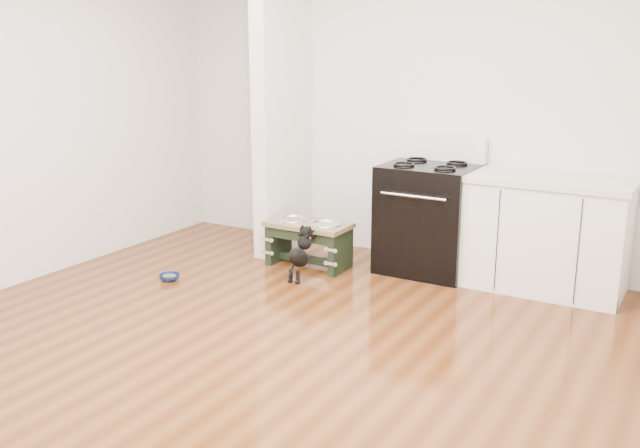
{
  "coord_description": "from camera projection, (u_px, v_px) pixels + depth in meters",
  "views": [
    {
      "loc": [
        2.41,
        -3.38,
        1.94
      ],
      "look_at": [
        -0.36,
        1.37,
        0.51
      ],
      "focal_mm": 40.0,
      "sensor_mm": 36.0,
      "label": 1
    }
  ],
  "objects": [
    {
      "name": "cabinet_run",
      "position": [
        546.0,
        234.0,
        5.59
      ],
      "size": [
        1.24,
        0.64,
        0.91
      ],
      "color": "white",
      "rests_on": "ground"
    },
    {
      "name": "floor_bowl",
      "position": [
        169.0,
        277.0,
        5.9
      ],
      "size": [
        0.21,
        0.21,
        0.05
      ],
      "rotation": [
        0.0,
        0.0,
        -0.28
      ],
      "color": "navy",
      "rests_on": "ground"
    },
    {
      "name": "partition_wall",
      "position": [
        283.0,
        106.0,
        6.47
      ],
      "size": [
        0.15,
        0.8,
        2.7
      ],
      "primitive_type": "cube",
      "color": "silver",
      "rests_on": "ground"
    },
    {
      "name": "puppy",
      "position": [
        301.0,
        251.0,
        5.87
      ],
      "size": [
        0.13,
        0.37,
        0.44
      ],
      "color": "black",
      "rests_on": "ground"
    },
    {
      "name": "ground",
      "position": [
        260.0,
        357.0,
        4.49
      ],
      "size": [
        5.0,
        5.0,
        0.0
      ],
      "primitive_type": "plane",
      "color": "#4F250E",
      "rests_on": "ground"
    },
    {
      "name": "oven_range",
      "position": [
        429.0,
        216.0,
        6.05
      ],
      "size": [
        0.76,
        0.69,
        1.14
      ],
      "color": "black",
      "rests_on": "ground"
    },
    {
      "name": "dog_feeder",
      "position": [
        308.0,
        235.0,
        6.2
      ],
      "size": [
        0.72,
        0.39,
        0.41
      ],
      "color": "black",
      "rests_on": "ground"
    },
    {
      "name": "room_shell",
      "position": [
        254.0,
        96.0,
        4.08
      ],
      "size": [
        5.0,
        5.0,
        5.0
      ],
      "color": "silver",
      "rests_on": "ground"
    }
  ]
}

